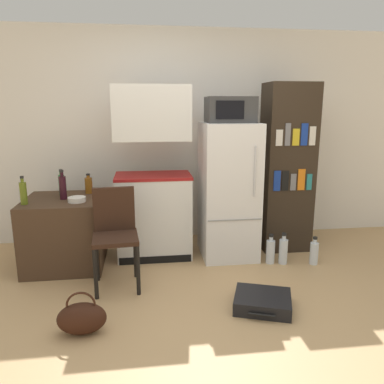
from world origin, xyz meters
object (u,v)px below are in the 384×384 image
Objects in this scene: suitcase_large_flat at (263,301)px; microwave at (230,110)px; bottle_green_tall at (62,185)px; handbag at (82,318)px; bottle_olive_oil at (23,193)px; bowl at (77,199)px; water_bottle_front at (283,251)px; side_table at (65,232)px; water_bottle_back at (270,251)px; chair at (115,228)px; water_bottle_middle at (314,253)px; bottle_wine_dark at (63,187)px; bottle_amber_beer at (89,185)px; refrigerator at (228,191)px; bookshelf at (287,169)px; kitchen_hutch at (153,182)px.

microwave is at bearing 111.19° from suitcase_large_flat.
bottle_green_tall is 1.64m from handbag.
bottle_olive_oil is 1.60× the size of bowl.
water_bottle_front is (1.93, 1.02, 0.02)m from handbag.
bottle_green_tall is at bearing 104.68° from handbag.
side_table is 2.39× the size of water_bottle_back.
microwave is 1.69m from chair.
water_bottle_middle is (2.92, -0.15, -0.71)m from bottle_olive_oil.
side_table is 2.56× the size of bottle_wine_dark.
microwave is 1.89m from bottle_wine_dark.
water_bottle_front is at bearing -3.51° from bowl.
side_table is 4.46× the size of bowl.
bottle_olive_oil is at bearing -175.95° from bowl.
bottle_wine_dark is at bearing -53.24° from side_table.
bowl is at bearing -100.56° from bottle_amber_beer.
chair is (-1.19, -0.58, -0.19)m from refrigerator.
handbag is (-2.10, -1.49, -0.82)m from bookshelf.
kitchen_hutch is at bearing 8.54° from side_table.
chair is 1.46m from suitcase_large_flat.
bookshelf is 5.86× the size of water_bottle_back.
bottle_olive_oil is at bearing -149.72° from side_table.
bottle_olive_oil is (-0.29, -0.32, -0.00)m from bottle_green_tall.
bookshelf is (0.71, 0.13, -0.66)m from microwave.
water_bottle_back is at bearing -1.59° from bottle_olive_oil.
microwave is 1.95m from suitcase_large_flat.
bowl is 0.54× the size of water_bottle_back.
bottle_green_tall reaches higher than handbag.
kitchen_hutch is 6.68× the size of bottle_olive_oil.
refrigerator is 1.12m from water_bottle_middle.
kitchen_hutch is 1.72m from suitcase_large_flat.
bottle_olive_oil is at bearing -173.15° from refrigerator.
water_bottle_front is (2.26, -0.26, -0.70)m from bottle_wine_dark.
microwave reaches higher than bottle_wine_dark.
microwave reaches higher than bottle_amber_beer.
chair is at bearing -20.58° from bottle_olive_oil.
bottle_green_tall is at bearing 164.66° from suitcase_large_flat.
bookshelf reaches higher than microwave.
water_bottle_back is (-0.31, -0.44, -0.81)m from bookshelf.
bottle_wine_dark reaches higher than bottle_amber_beer.
bottle_amber_beer is at bearing 166.34° from water_bottle_front.
bowl is 0.51× the size of water_bottle_front.
kitchen_hutch is 0.98× the size of bookshelf.
suitcase_large_flat is at bearing -32.10° from bottle_wine_dark.
bottle_green_tall is 0.43m from bottle_olive_oil.
bottle_olive_oil is (-1.25, -0.33, -0.01)m from kitchen_hutch.
refrigerator is 1.52m from bottle_amber_beer.
suitcase_large_flat is (1.81, -1.26, -0.78)m from bottle_green_tall.
water_bottle_middle is (2.62, -0.47, -0.71)m from bottle_green_tall.
bottle_green_tall is at bearing 127.34° from chair.
kitchen_hutch is 5.15× the size of handbag.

